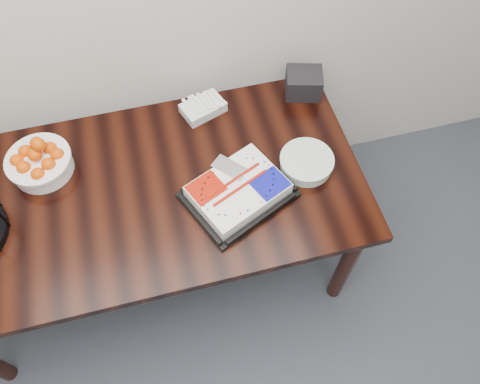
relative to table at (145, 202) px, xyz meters
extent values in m
cube|color=black|center=(0.00, 0.00, 0.07)|extent=(1.80, 0.90, 0.04)
cylinder|color=black|center=(0.82, -0.37, -0.31)|extent=(0.07, 0.07, 0.71)
cylinder|color=black|center=(0.82, 0.37, -0.31)|extent=(0.07, 0.07, 0.71)
cube|color=black|center=(0.37, -0.12, 0.09)|extent=(0.49, 0.44, 0.02)
cube|color=white|center=(0.37, -0.12, 0.13)|extent=(0.42, 0.38, 0.06)
cube|color=#9A1203|center=(0.27, -0.05, 0.17)|extent=(0.16, 0.16, 0.00)
cube|color=#0C0F86|center=(0.47, -0.19, 0.17)|extent=(0.16, 0.16, 0.00)
cube|color=silver|center=(0.40, -0.04, 0.17)|extent=(0.14, 0.15, 0.00)
cylinder|color=white|center=(-0.38, 0.20, 0.13)|extent=(0.25, 0.25, 0.08)
cylinder|color=white|center=(-0.38, 0.20, 0.16)|extent=(0.26, 0.26, 0.01)
cylinder|color=white|center=(0.68, -0.05, 0.11)|extent=(0.21, 0.21, 0.05)
cylinder|color=white|center=(0.68, -0.05, 0.14)|extent=(0.22, 0.22, 0.01)
cube|color=silver|center=(0.33, 0.35, 0.11)|extent=(0.21, 0.18, 0.05)
cube|color=black|center=(0.80, 0.35, 0.14)|extent=(0.19, 0.17, 0.11)
camera|label=1|loc=(0.14, -1.06, 1.69)|focal=35.00mm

